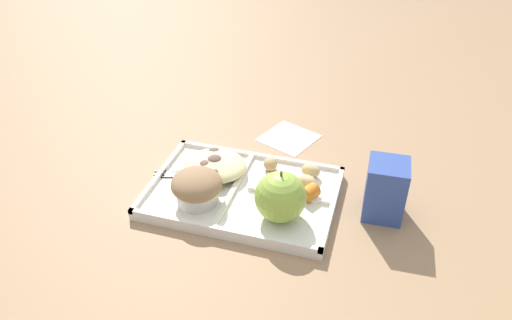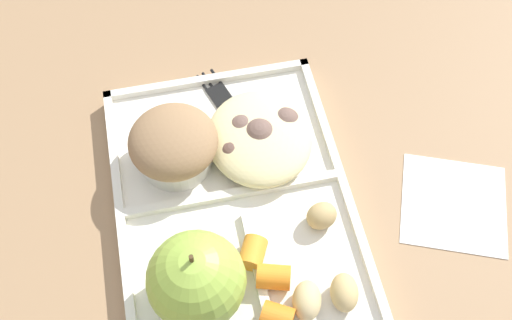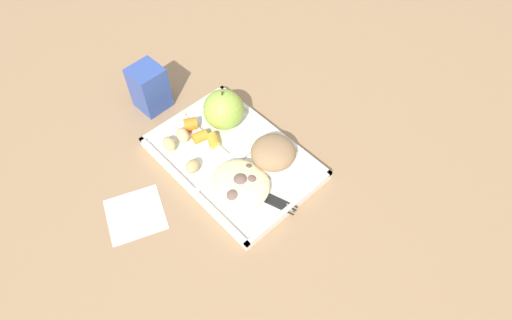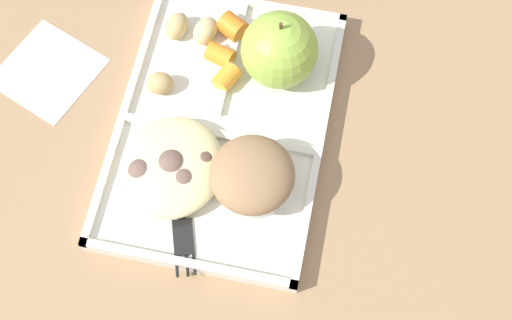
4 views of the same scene
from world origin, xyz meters
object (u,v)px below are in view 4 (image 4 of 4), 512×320
(lunch_tray, at_px, (223,126))
(bran_muffin, at_px, (252,177))
(green_apple, at_px, (279,50))
(plastic_fork, at_px, (181,215))

(lunch_tray, xyz_separation_m, bran_muffin, (0.06, 0.05, 0.03))
(green_apple, bearing_deg, lunch_tray, -30.73)
(bran_muffin, relative_size, plastic_fork, 0.58)
(lunch_tray, relative_size, green_apple, 3.55)
(lunch_tray, distance_m, green_apple, 0.10)
(lunch_tray, bearing_deg, green_apple, 149.27)
(green_apple, bearing_deg, bran_muffin, 0.00)
(bran_muffin, bearing_deg, plastic_fork, -55.89)
(lunch_tray, xyz_separation_m, green_apple, (-0.08, 0.05, 0.05))
(bran_muffin, height_order, plastic_fork, bran_muffin)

